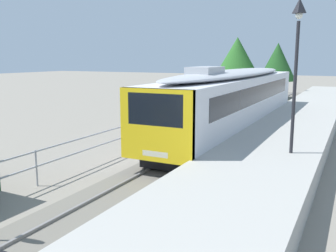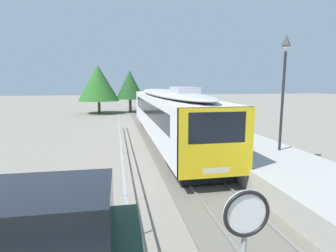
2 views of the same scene
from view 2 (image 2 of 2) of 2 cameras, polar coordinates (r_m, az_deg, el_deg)
ground_plane at (r=17.22m, az=-8.94°, el=-4.88°), size 160.00×160.00×0.00m
track_rails at (r=17.56m, az=0.92°, el=-4.39°), size 3.20×60.00×0.14m
commuter_train at (r=18.79m, az=-0.09°, el=3.02°), size 2.82×18.95×3.74m
station_platform at (r=18.39m, az=10.89°, el=-2.61°), size 3.90×60.00×0.90m
platform_lamp_mid_platform at (r=13.87m, az=23.07°, el=10.47°), size 0.34×0.34×5.35m
speed_limit_sign at (r=3.83m, az=15.71°, el=-22.18°), size 0.61×0.10×2.81m
carpark_fence at (r=7.44m, az=-8.67°, el=-16.43°), size 0.06×36.06×1.25m
tree_behind_carpark at (r=38.16m, az=-14.33°, el=8.68°), size 5.45×5.45×6.47m
tree_behind_station_far at (r=38.49m, az=-7.94°, el=8.51°), size 3.87×3.87×5.81m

